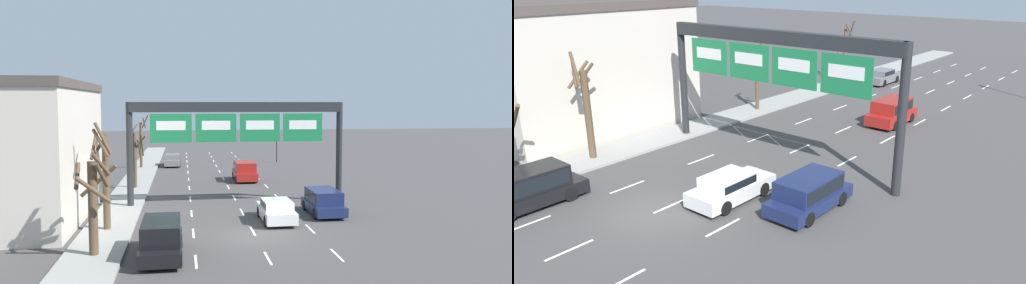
# 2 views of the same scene
# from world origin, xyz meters

# --- Properties ---
(ground_plane) EXTENTS (220.00, 220.00, 0.00)m
(ground_plane) POSITION_xyz_m (0.00, 0.00, 0.00)
(ground_plane) COLOR #474444
(sidewalk_left) EXTENTS (2.80, 110.00, 0.15)m
(sidewalk_left) POSITION_xyz_m (-8.00, 0.00, 0.07)
(sidewalk_left) COLOR #999993
(sidewalk_left) RESTS_ON ground_plane
(lane_dashes) EXTENTS (6.72, 67.00, 0.01)m
(lane_dashes) POSITION_xyz_m (-0.00, 13.50, 0.01)
(lane_dashes) COLOR white
(lane_dashes) RESTS_ON ground_plane
(sign_gantry) EXTENTS (15.24, 0.70, 7.24)m
(sign_gantry) POSITION_xyz_m (0.00, 8.48, 5.79)
(sign_gantry) COLOR #232628
(sign_gantry) RESTS_ON ground_plane
(suv_black) EXTENTS (1.92, 4.82, 1.75)m
(suv_black) POSITION_xyz_m (-4.85, -3.07, 0.97)
(suv_black) COLOR black
(suv_black) RESTS_ON ground_plane
(car_grey) EXTENTS (1.80, 4.34, 1.38)m
(car_grey) POSITION_xyz_m (-4.99, 31.42, 0.74)
(car_grey) COLOR slate
(car_grey) RESTS_ON ground_plane
(suv_red) EXTENTS (1.99, 4.34, 1.78)m
(suv_red) POSITION_xyz_m (1.85, 19.36, 0.98)
(suv_red) COLOR maroon
(suv_red) RESTS_ON ground_plane
(suv_navy) EXTENTS (1.98, 4.33, 1.62)m
(suv_navy) POSITION_xyz_m (5.11, 4.60, 0.90)
(suv_navy) COLOR #19234C
(suv_navy) RESTS_ON ground_plane
(car_white) EXTENTS (1.86, 4.34, 1.34)m
(car_white) POSITION_xyz_m (1.74, 3.10, 0.72)
(car_white) COLOR silver
(car_white) RESTS_ON ground_plane
(traffic_light_near_gantry) EXTENTS (0.30, 0.35, 5.07)m
(traffic_light_near_gantry) POSITION_xyz_m (7.57, 33.52, 3.60)
(traffic_light_near_gantry) COLOR black
(traffic_light_near_gantry) RESTS_ON ground_plane
(tree_bare_closest) EXTENTS (1.86, 2.05, 4.81)m
(tree_bare_closest) POSITION_xyz_m (-7.91, -2.71, 2.72)
(tree_bare_closest) COLOR brown
(tree_bare_closest) RESTS_ON sidewalk_left
(tree_bare_second) EXTENTS (1.61, 1.63, 5.28)m
(tree_bare_second) POSITION_xyz_m (-7.69, 16.20, 2.78)
(tree_bare_second) COLOR brown
(tree_bare_second) RESTS_ON sidewalk_left
(tree_bare_third) EXTENTS (1.81, 1.81, 5.77)m
(tree_bare_third) POSITION_xyz_m (-8.34, 29.85, 2.96)
(tree_bare_third) COLOR brown
(tree_bare_third) RESTS_ON sidewalk_left
(tree_bare_furthest) EXTENTS (1.19, 1.45, 5.98)m
(tree_bare_furthest) POSITION_xyz_m (-8.10, 2.08, 3.14)
(tree_bare_furthest) COLOR brown
(tree_bare_furthest) RESTS_ON sidewalk_left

